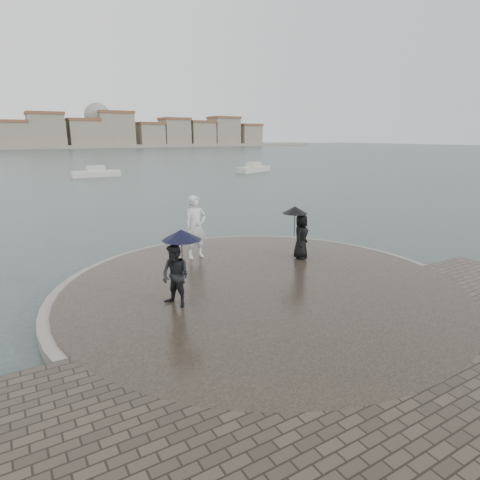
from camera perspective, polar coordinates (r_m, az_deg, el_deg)
ground at (r=10.13m, az=14.60°, el=-13.96°), size 400.00×400.00×0.00m
kerb_ring at (r=12.48m, az=3.10°, el=-7.04°), size 12.50×12.50×0.32m
quay_tip at (r=12.48m, az=3.11°, el=-6.95°), size 11.90×11.90×0.36m
statue at (r=14.77m, az=-6.31°, el=1.86°), size 0.87×0.59×2.32m
visitor_left at (r=10.64m, az=-8.95°, el=-3.54°), size 1.25×1.14×2.04m
visitor_right at (r=14.76m, az=8.47°, el=1.41°), size 1.19×1.01×1.95m
boats at (r=45.27m, az=-17.41°, el=8.44°), size 41.74×17.62×1.50m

